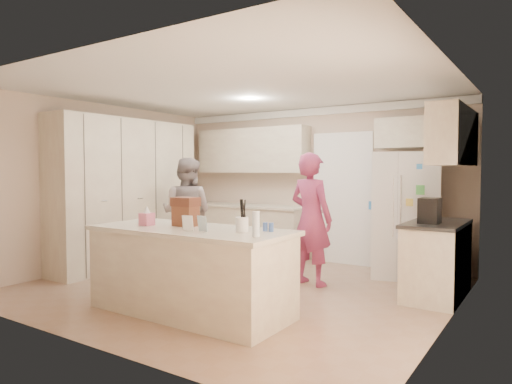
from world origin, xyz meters
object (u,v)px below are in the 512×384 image
Objects in this scene: coffee_maker at (430,211)px; teen_girl at (311,219)px; island_base at (190,272)px; tissue_box at (147,219)px; dollhouse_body at (186,216)px; teen_boy at (186,213)px; refrigerator at (404,215)px; utensil_crock at (242,224)px.

teen_girl is at bearing -177.10° from coffee_maker.
island_base is (-2.05, -1.90, -0.63)m from coffee_maker.
tissue_box is 0.54× the size of dollhouse_body.
teen_girl is (-1.51, -0.08, -0.18)m from coffee_maker.
teen_boy is at bearing 119.80° from tissue_box.
utensil_crock is at bearing -122.83° from refrigerator.
island_base is at bearing -137.17° from coffee_maker.
utensil_crock is 1.07× the size of tissue_box.
refrigerator is 0.82× the size of island_base.
coffee_maker is at bearing 37.57° from tissue_box.
teen_boy reaches higher than dollhouse_body.
dollhouse_body is at bearing 26.57° from tissue_box.
teen_girl is (-0.11, 1.77, -0.11)m from utensil_crock.
tissue_box is at bearing 72.18° from teen_girl.
tissue_box is (-0.55, -0.10, 0.56)m from island_base.
utensil_crock is at bearing 126.68° from teen_boy.
coffee_maker is at bearing 42.83° from island_base.
refrigerator is 3.33m from island_base.
coffee_maker is 2.84m from dollhouse_body.
teen_girl is at bearing 93.57° from utensil_crock.
teen_boy reaches higher than utensil_crock.
dollhouse_body is at bearing 176.42° from utensil_crock.
tissue_box is 2.09m from teen_boy.
refrigerator is at bearing -174.63° from teen_boy.
teen_boy is (-3.06, -1.24, -0.03)m from refrigerator.
island_base is 15.71× the size of tissue_box.
teen_girl is at bearing 73.53° from island_base.
tissue_box is 0.08× the size of teen_girl.
coffee_maker is 0.17× the size of teen_girl.
utensil_crock is (-0.82, -2.90, 0.10)m from refrigerator.
island_base is at bearing 85.22° from teen_girl.
teen_girl reaches higher than tissue_box.
teen_girl is (1.09, 1.92, -0.11)m from tissue_box.
utensil_crock is 1.78m from teen_girl.
utensil_crock is (0.65, 0.05, 0.56)m from island_base.
teen_girl is at bearing 60.48° from tissue_box.
dollhouse_body reaches higher than utensil_crock.
teen_boy is (-1.44, 1.61, -0.17)m from dollhouse_body.
teen_boy is 0.98× the size of teen_girl.
teen_boy is at bearing 14.78° from teen_girl.
coffee_maker is 2.00× the size of utensil_crock.
teen_boy is (-2.24, 1.66, -0.13)m from utensil_crock.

